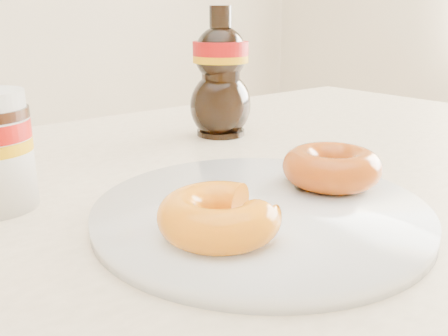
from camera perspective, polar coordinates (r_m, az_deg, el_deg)
dining_table at (r=0.50m, az=-0.65°, el=-13.24°), size 1.40×0.90×0.75m
plate at (r=0.43m, az=4.20°, el=-5.01°), size 0.29×0.29×0.01m
donut_bitten at (r=0.36m, az=-0.54°, el=-5.45°), size 0.12×0.12×0.03m
donut_whole at (r=0.49m, az=12.22°, el=0.12°), size 0.11×0.11×0.03m
syrup_bottle at (r=0.72m, az=-0.39°, el=10.85°), size 0.10×0.08×0.18m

